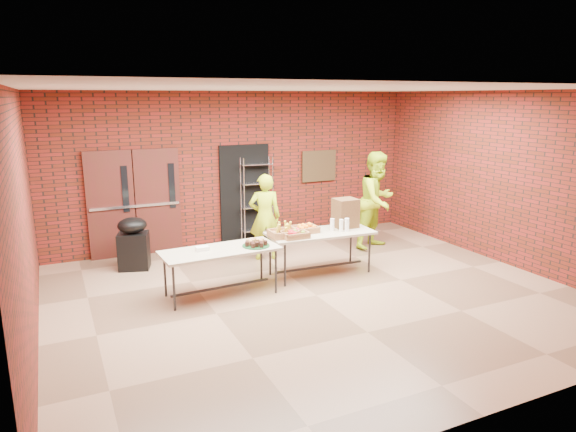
{
  "coord_description": "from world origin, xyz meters",
  "views": [
    {
      "loc": [
        -3.67,
        -6.73,
        3.09
      ],
      "look_at": [
        0.16,
        1.4,
        0.99
      ],
      "focal_mm": 32.0,
      "sensor_mm": 36.0,
      "label": 1
    }
  ],
  "objects_px": {
    "covered_grill": "(133,243)",
    "volunteer_woman": "(265,217)",
    "table_left": "(220,253)",
    "volunteer_man": "(377,200)",
    "wire_rack": "(257,200)",
    "table_right": "(320,235)",
    "coffee_dispenser": "(345,213)"
  },
  "relations": [
    {
      "from": "wire_rack",
      "to": "table_right",
      "type": "relative_size",
      "value": 0.97
    },
    {
      "from": "covered_grill",
      "to": "volunteer_man",
      "type": "relative_size",
      "value": 0.48
    },
    {
      "from": "volunteer_woman",
      "to": "volunteer_man",
      "type": "distance_m",
      "value": 2.43
    },
    {
      "from": "volunteer_woman",
      "to": "volunteer_man",
      "type": "xyz_separation_m",
      "value": [
        2.41,
        -0.24,
        0.17
      ]
    },
    {
      "from": "wire_rack",
      "to": "volunteer_woman",
      "type": "xyz_separation_m",
      "value": [
        -0.33,
        -1.21,
        -0.09
      ]
    },
    {
      "from": "covered_grill",
      "to": "volunteer_man",
      "type": "bearing_deg",
      "value": 8.7
    },
    {
      "from": "table_right",
      "to": "covered_grill",
      "type": "bearing_deg",
      "value": 153.04
    },
    {
      "from": "table_right",
      "to": "volunteer_man",
      "type": "height_order",
      "value": "volunteer_man"
    },
    {
      "from": "wire_rack",
      "to": "table_right",
      "type": "distance_m",
      "value": 2.45
    },
    {
      "from": "table_left",
      "to": "covered_grill",
      "type": "bearing_deg",
      "value": 115.72
    },
    {
      "from": "coffee_dispenser",
      "to": "volunteer_woman",
      "type": "distance_m",
      "value": 1.58
    },
    {
      "from": "covered_grill",
      "to": "volunteer_man",
      "type": "xyz_separation_m",
      "value": [
        4.81,
        -0.72,
        0.52
      ]
    },
    {
      "from": "coffee_dispenser",
      "to": "volunteer_man",
      "type": "relative_size",
      "value": 0.26
    },
    {
      "from": "wire_rack",
      "to": "volunteer_man",
      "type": "height_order",
      "value": "volunteer_man"
    },
    {
      "from": "table_left",
      "to": "volunteer_man",
      "type": "distance_m",
      "value": 3.96
    },
    {
      "from": "table_right",
      "to": "volunteer_man",
      "type": "xyz_separation_m",
      "value": [
        1.86,
        0.97,
        0.3
      ]
    },
    {
      "from": "wire_rack",
      "to": "table_left",
      "type": "distance_m",
      "value": 3.14
    },
    {
      "from": "wire_rack",
      "to": "table_left",
      "type": "relative_size",
      "value": 0.98
    },
    {
      "from": "coffee_dispenser",
      "to": "volunteer_man",
      "type": "xyz_separation_m",
      "value": [
        1.29,
        0.86,
        -0.03
      ]
    },
    {
      "from": "covered_grill",
      "to": "coffee_dispenser",
      "type": "bearing_deg",
      "value": -6.94
    },
    {
      "from": "wire_rack",
      "to": "volunteer_woman",
      "type": "bearing_deg",
      "value": -99.11
    },
    {
      "from": "coffee_dispenser",
      "to": "wire_rack",
      "type": "bearing_deg",
      "value": 108.97
    },
    {
      "from": "table_left",
      "to": "coffee_dispenser",
      "type": "bearing_deg",
      "value": 4.62
    },
    {
      "from": "covered_grill",
      "to": "volunteer_man",
      "type": "distance_m",
      "value": 4.89
    },
    {
      "from": "volunteer_man",
      "to": "table_left",
      "type": "bearing_deg",
      "value": 176.67
    },
    {
      "from": "table_left",
      "to": "coffee_dispenser",
      "type": "height_order",
      "value": "coffee_dispenser"
    },
    {
      "from": "covered_grill",
      "to": "volunteer_woman",
      "type": "height_order",
      "value": "volunteer_woman"
    },
    {
      "from": "table_left",
      "to": "covered_grill",
      "type": "distance_m",
      "value": 2.18
    },
    {
      "from": "table_right",
      "to": "volunteer_woman",
      "type": "xyz_separation_m",
      "value": [
        -0.55,
        1.21,
        0.13
      ]
    },
    {
      "from": "table_right",
      "to": "volunteer_man",
      "type": "distance_m",
      "value": 2.12
    },
    {
      "from": "table_left",
      "to": "volunteer_woman",
      "type": "height_order",
      "value": "volunteer_woman"
    },
    {
      "from": "coffee_dispenser",
      "to": "volunteer_man",
      "type": "height_order",
      "value": "volunteer_man"
    }
  ]
}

